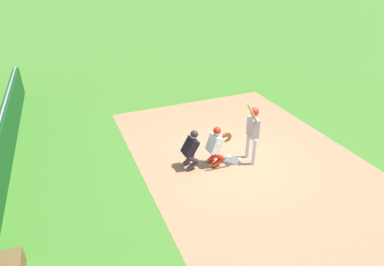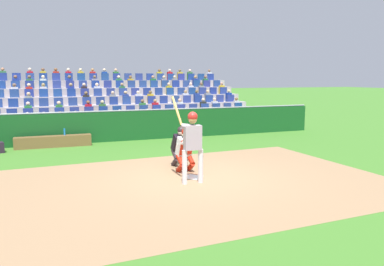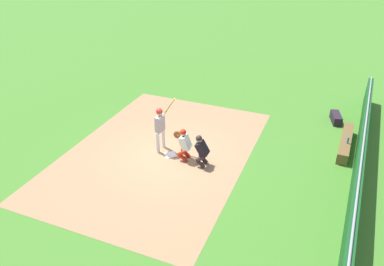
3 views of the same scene
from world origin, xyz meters
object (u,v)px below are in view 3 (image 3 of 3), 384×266
(catcher_crouching, at_px, (184,142))
(equipment_duffel_bag, at_px, (336,118))
(home_plate_marker, at_px, (170,155))
(dugout_bench, at_px, (345,143))
(batter_at_plate, at_px, (160,124))
(home_plate_umpire, at_px, (201,149))
(water_bottle_on_bench, at_px, (348,140))

(catcher_crouching, xyz_separation_m, equipment_duffel_bag, (5.65, -4.94, -0.53))
(home_plate_marker, distance_m, dugout_bench, 7.06)
(equipment_duffel_bag, bearing_deg, batter_at_plate, 114.87)
(home_plate_umpire, relative_size, equipment_duffel_bag, 1.26)
(water_bottle_on_bench, bearing_deg, home_plate_marker, 116.08)
(home_plate_umpire, relative_size, dugout_bench, 0.45)
(water_bottle_on_bench, relative_size, equipment_duffel_bag, 0.27)
(catcher_crouching, bearing_deg, equipment_duffel_bag, -41.20)
(batter_at_plate, height_order, catcher_crouching, batter_at_plate)
(home_plate_marker, distance_m, batter_at_plate, 1.26)
(batter_at_plate, bearing_deg, water_bottle_on_bench, -67.21)
(home_plate_umpire, bearing_deg, catcher_crouching, 81.42)
(dugout_bench, bearing_deg, equipment_duffel_bag, 15.35)
(home_plate_marker, height_order, dugout_bench, dugout_bench)
(catcher_crouching, height_order, equipment_duffel_bag, catcher_crouching)
(batter_at_plate, xyz_separation_m, home_plate_umpire, (-0.32, -1.87, -0.46))
(dugout_bench, distance_m, water_bottle_on_bench, 0.55)
(catcher_crouching, bearing_deg, home_plate_marker, 90.44)
(batter_at_plate, height_order, water_bottle_on_bench, batter_at_plate)
(water_bottle_on_bench, height_order, equipment_duffel_bag, water_bottle_on_bench)
(batter_at_plate, relative_size, equipment_duffel_bag, 2.21)
(home_plate_marker, height_order, batter_at_plate, batter_at_plate)
(catcher_crouching, height_order, home_plate_umpire, catcher_crouching)
(home_plate_marker, distance_m, water_bottle_on_bench, 6.94)
(batter_at_plate, distance_m, home_plate_umpire, 1.96)
(home_plate_umpire, distance_m, equipment_duffel_bag, 7.14)
(home_plate_marker, xyz_separation_m, batter_at_plate, (0.21, 0.51, 1.14))
(catcher_crouching, bearing_deg, water_bottle_on_bench, -61.58)
(home_plate_marker, height_order, catcher_crouching, catcher_crouching)
(equipment_duffel_bag, bearing_deg, water_bottle_on_bench, 177.25)
(batter_at_plate, bearing_deg, equipment_duffel_bag, -48.09)
(batter_at_plate, relative_size, catcher_crouching, 1.69)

